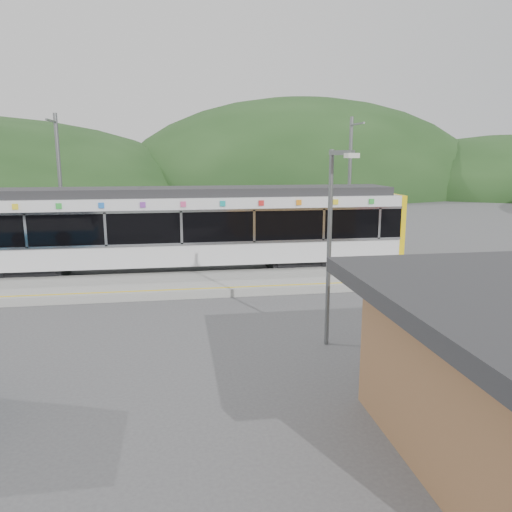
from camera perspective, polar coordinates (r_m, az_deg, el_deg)
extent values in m
plane|color=#4C4C4F|center=(16.73, -2.81, -6.37)|extent=(120.00, 120.00, 0.00)
ellipsoid|color=#1E3D19|center=(72.23, 5.19, 7.28)|extent=(52.00, 39.00, 26.00)
ellipsoid|color=#1E3D19|center=(79.26, 27.25, 6.44)|extent=(44.00, 33.00, 16.00)
cube|color=#9E9E99|center=(19.85, -3.86, -3.08)|extent=(26.00, 3.20, 0.30)
cube|color=yellow|center=(18.55, -3.50, -3.61)|extent=(26.00, 0.10, 0.01)
cube|color=black|center=(23.24, -24.66, -1.59)|extent=(3.20, 2.20, 0.56)
cube|color=black|center=(23.07, 5.37, -0.67)|extent=(3.20, 2.20, 0.56)
cube|color=silver|center=(22.22, -9.76, 0.69)|extent=(20.00, 2.90, 0.92)
cube|color=black|center=(22.03, -9.87, 3.72)|extent=(20.00, 2.96, 1.45)
cube|color=silver|center=(20.65, -9.85, 1.32)|extent=(20.00, 0.05, 0.10)
cube|color=silver|center=(20.47, -9.98, 5.04)|extent=(20.00, 0.05, 0.10)
cube|color=silver|center=(21.93, -9.95, 6.18)|extent=(20.00, 2.90, 0.45)
cube|color=#2D2D30|center=(21.90, -9.99, 7.24)|extent=(19.40, 2.50, 0.36)
cube|color=yellow|center=(24.15, 14.97, 3.38)|extent=(0.24, 2.92, 3.00)
cube|color=silver|center=(21.36, -24.84, 2.59)|extent=(0.10, 0.05, 1.35)
cube|color=silver|center=(20.74, -16.84, 2.93)|extent=(0.10, 0.05, 1.35)
cube|color=silver|center=(20.55, -8.52, 3.22)|extent=(0.10, 0.05, 1.35)
cube|color=silver|center=(20.79, -0.21, 3.44)|extent=(0.10, 0.05, 1.35)
cube|color=silver|center=(21.45, 7.75, 3.58)|extent=(0.10, 0.05, 1.35)
cube|color=silver|center=(22.30, 13.93, 3.64)|extent=(0.10, 0.05, 1.35)
cube|color=yellow|center=(21.34, -25.82, 5.10)|extent=(0.22, 0.04, 0.22)
cube|color=green|center=(20.94, -21.62, 5.33)|extent=(0.22, 0.04, 0.22)
cube|color=blue|center=(20.65, -17.26, 5.54)|extent=(0.22, 0.04, 0.22)
cube|color=purple|center=(20.49, -12.81, 5.73)|extent=(0.22, 0.04, 0.22)
cube|color=#E54C8C|center=(20.45, -8.31, 5.88)|extent=(0.22, 0.04, 0.22)
cube|color=#19A5A5|center=(20.53, -3.82, 5.99)|extent=(0.22, 0.04, 0.22)
cube|color=red|center=(20.74, 0.61, 6.07)|extent=(0.22, 0.04, 0.22)
cube|color=orange|center=(21.06, 4.93, 6.11)|extent=(0.22, 0.04, 0.22)
cube|color=yellow|center=(21.50, 9.09, 6.12)|extent=(0.22, 0.04, 0.22)
cube|color=green|center=(22.05, 13.07, 6.10)|extent=(0.22, 0.04, 0.22)
cylinder|color=slate|center=(25.06, -21.41, 6.95)|extent=(0.18, 0.18, 7.00)
cube|color=slate|center=(24.28, -22.36, 14.10)|extent=(0.08, 1.80, 0.08)
cylinder|color=slate|center=(26.00, 10.61, 7.66)|extent=(0.18, 0.18, 7.00)
cube|color=slate|center=(25.24, 11.50, 14.57)|extent=(0.08, 1.80, 0.08)
cylinder|color=slate|center=(13.38, 8.34, 0.63)|extent=(0.12, 0.12, 5.26)
cube|color=slate|center=(12.77, 9.21, 11.58)|extent=(0.41, 0.87, 0.12)
cube|color=silver|center=(12.40, 9.77, 11.25)|extent=(0.39, 0.29, 0.12)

